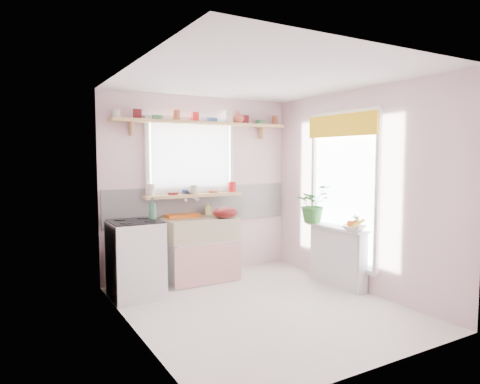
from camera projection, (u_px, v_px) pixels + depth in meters
room at (269, 179)px, 5.69m from camera, size 3.20×3.20×3.20m
sink_unit at (200, 249)px, 5.74m from camera, size 0.95×0.65×1.11m
cooker at (136, 259)px, 5.06m from camera, size 0.58×0.58×0.93m
radiator_ledge at (338, 255)px, 5.52m from camera, size 0.22×0.95×0.78m
windowsill at (194, 195)px, 5.84m from camera, size 1.40×0.22×0.04m
pine_shelf at (204, 123)px, 5.83m from camera, size 2.52×0.24×0.04m
shelf_crockery at (202, 118)px, 5.81m from camera, size 2.47×0.11×0.12m
sill_crockery at (194, 190)px, 5.84m from camera, size 1.35×0.11×0.12m
dish_tray at (181, 215)px, 5.79m from camera, size 0.46×0.35×0.04m
colander at (225, 212)px, 5.68m from camera, size 0.35×0.35×0.15m
jade_plant at (313, 204)px, 5.77m from camera, size 0.52×0.47×0.51m
fruit_bowl at (354, 228)px, 5.13m from camera, size 0.36×0.36×0.07m
herb_pot at (356, 223)px, 5.09m from camera, size 0.11×0.08×0.21m
soap_bottle_sink at (208, 209)px, 5.99m from camera, size 0.10×0.10×0.18m
sill_cup at (193, 190)px, 5.77m from camera, size 0.15×0.15×0.11m
sill_bowl at (188, 191)px, 5.86m from camera, size 0.20×0.20×0.06m
shelf_vase at (238, 117)px, 6.02m from camera, size 0.20×0.20×0.17m
cooker_bottle at (152, 209)px, 5.13m from camera, size 0.12×0.12×0.26m
fruit at (354, 223)px, 5.13m from camera, size 0.20×0.14×0.10m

